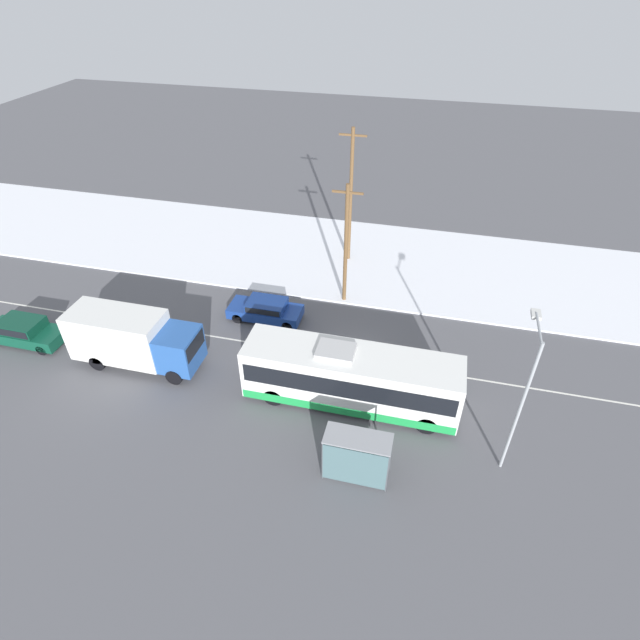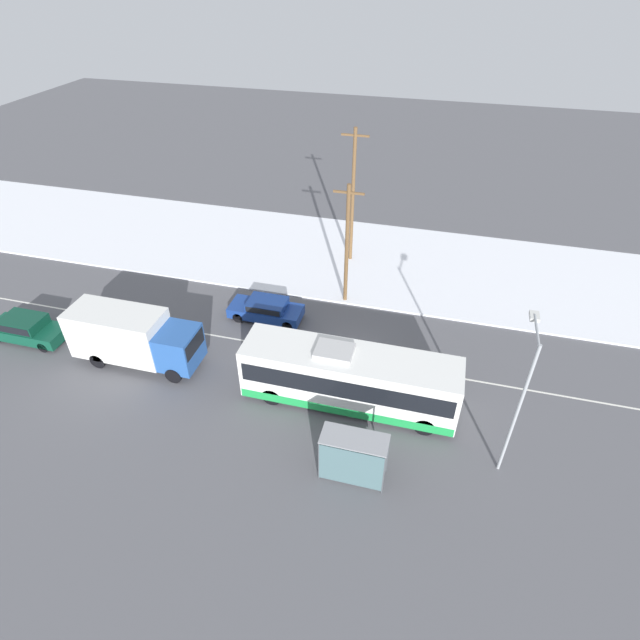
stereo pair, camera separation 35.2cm
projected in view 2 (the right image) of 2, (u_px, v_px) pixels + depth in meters
name	position (u px, v px, depth m)	size (l,w,h in m)	color
ground_plane	(349.00, 359.00, 27.83)	(120.00, 120.00, 0.00)	#56565B
snow_lot	(381.00, 262.00, 36.26)	(80.00, 11.68, 0.12)	white
lane_marking_center	(349.00, 359.00, 27.83)	(60.00, 0.12, 0.00)	silver
city_bus	(349.00, 378.00, 24.32)	(10.55, 2.57, 3.27)	white
box_truck	(133.00, 336.00, 26.69)	(7.03, 2.30, 3.16)	silver
sedan_car	(266.00, 309.00, 30.44)	(4.47, 1.80, 1.31)	navy
parked_car_near_truck	(26.00, 327.00, 28.80)	(4.54, 1.80, 1.48)	#0F4733
pedestrian_at_stop	(372.00, 443.00, 21.79)	(0.64, 0.29, 1.78)	#23232D
bus_shelter	(353.00, 455.00, 20.55)	(2.81, 1.20, 2.40)	gray
streetlamp	(522.00, 388.00, 19.70)	(0.36, 2.45, 7.09)	#9EA3A8
utility_pole_roadside	(347.00, 244.00, 29.90)	(1.80, 0.24, 7.88)	brown
utility_pole_snowlot	(353.00, 196.00, 33.63)	(1.80, 0.24, 9.45)	brown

